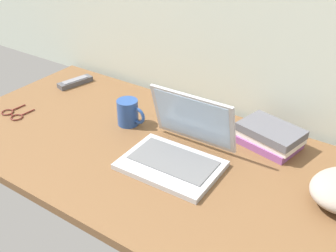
# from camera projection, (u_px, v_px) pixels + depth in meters

# --- Properties ---
(desk) EXTENTS (1.60, 0.76, 0.03)m
(desk) POSITION_uv_depth(u_px,v_px,m) (158.00, 157.00, 1.36)
(desk) COLOR brown
(desk) RESTS_ON ground
(laptop) EXTENTS (0.32, 0.29, 0.21)m
(laptop) POSITION_uv_depth(u_px,v_px,m) (179.00, 149.00, 1.29)
(laptop) COLOR #B2B5BA
(laptop) RESTS_ON desk
(coffee_mug) EXTENTS (0.12, 0.08, 0.10)m
(coffee_mug) POSITION_uv_depth(u_px,v_px,m) (128.00, 112.00, 1.49)
(coffee_mug) COLOR #26478C
(coffee_mug) RESTS_ON desk
(remote_control_near) EXTENTS (0.08, 0.17, 0.02)m
(remote_control_near) POSITION_uv_depth(u_px,v_px,m) (75.00, 82.00, 1.80)
(remote_control_near) COLOR #4C4C51
(remote_control_near) RESTS_ON desk
(eyeglasses) EXTENTS (0.11, 0.11, 0.01)m
(eyeglasses) POSITION_uv_depth(u_px,v_px,m) (13.00, 114.00, 1.57)
(eyeglasses) COLOR #591E19
(eyeglasses) RESTS_ON desk
(book_stack) EXTENTS (0.23, 0.18, 0.07)m
(book_stack) POSITION_uv_depth(u_px,v_px,m) (270.00, 136.00, 1.37)
(book_stack) COLOR #8C4C8C
(book_stack) RESTS_ON desk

